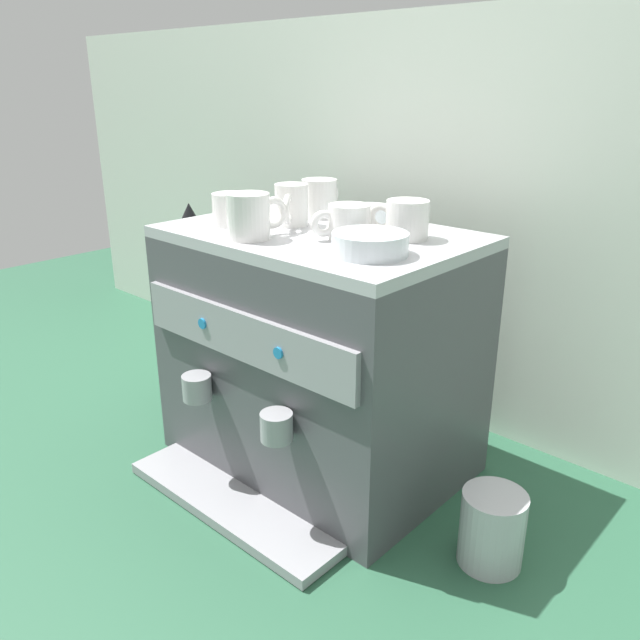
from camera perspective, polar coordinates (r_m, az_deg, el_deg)
The scene contains 13 objects.
ground_plane at distance 1.41m, azimuth 0.00°, elevation -12.07°, with size 4.00×4.00×0.00m, color #28563D.
tiled_backsplash_wall at distance 1.50m, azimuth 9.32°, elevation 8.45°, with size 2.80×0.03×0.90m, color silver.
espresso_machine at distance 1.29m, azimuth -0.13°, elevation -2.93°, with size 0.57×0.51×0.49m.
ceramic_cup_0 at distance 1.15m, azimuth 2.43°, elevation 8.74°, with size 0.08×0.10×0.06m.
ceramic_cup_1 at distance 1.25m, azimuth -2.60°, elevation 10.20°, with size 0.08×0.10×0.08m.
ceramic_cup_2 at distance 1.27m, azimuth -7.87°, elevation 9.75°, with size 0.11×0.07×0.06m.
ceramic_cup_3 at distance 1.15m, azimuth -6.21°, elevation 9.22°, with size 0.08×0.12×0.08m.
ceramic_cup_4 at distance 1.34m, azimuth 0.03°, elevation 10.85°, with size 0.07×0.11×0.08m.
ceramic_cup_5 at distance 1.16m, azimuth 7.60°, elevation 8.89°, with size 0.11×0.08×0.07m.
ceramic_bowl_0 at distance 1.04m, azimuth 4.49°, elevation 6.76°, with size 0.13×0.13×0.04m.
ceramic_bowl_1 at distance 1.28m, azimuth 4.38°, elevation 9.27°, with size 0.09×0.09×0.04m.
coffee_grinder at distance 1.66m, azimuth -11.06°, elevation 1.74°, with size 0.15×0.15×0.48m.
milk_pitcher at distance 1.15m, azimuth 15.11°, elevation -17.54°, with size 0.11×0.11×0.13m, color #B7B7BC.
Camera 1 is at (0.80, -0.88, 0.76)m, focal length 35.84 mm.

